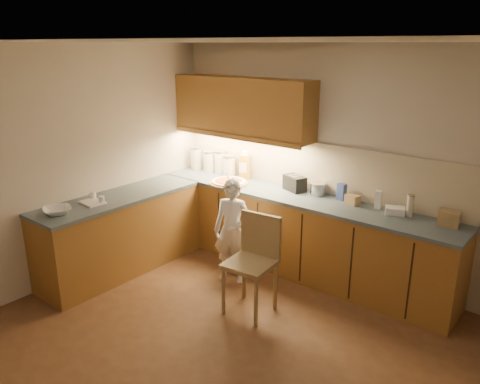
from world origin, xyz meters
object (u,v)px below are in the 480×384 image
at_px(pizza_on_board, 229,182).
at_px(oil_jug, 245,166).
at_px(wooden_chair, 254,256).
at_px(toaster, 295,183).
at_px(child, 232,231).

distance_m(pizza_on_board, oil_jug, 0.35).
distance_m(wooden_chair, oil_jug, 1.67).
distance_m(wooden_chair, toaster, 1.27).
relative_size(wooden_chair, oil_jug, 2.71).
distance_m(oil_jug, toaster, 0.78).
relative_size(wooden_chair, toaster, 3.09).
bearing_deg(oil_jug, toaster, -2.67).
distance_m(child, oil_jug, 1.11).
xyz_separation_m(pizza_on_board, child, (0.51, -0.55, -0.35)).
xyz_separation_m(wooden_chair, oil_jug, (-1.06, 1.19, 0.51)).
xyz_separation_m(child, wooden_chair, (0.55, -0.33, -0.02)).
bearing_deg(wooden_chair, child, 143.49).
xyz_separation_m(pizza_on_board, oil_jug, (0.01, 0.32, 0.15)).
distance_m(pizza_on_board, toaster, 0.84).
bearing_deg(toaster, child, -86.24).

